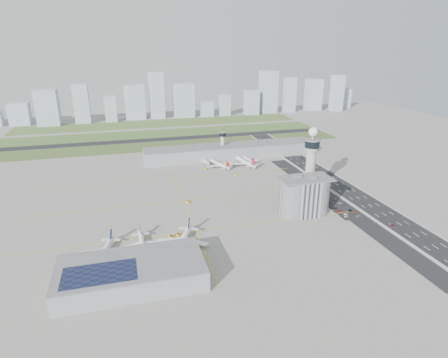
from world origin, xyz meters
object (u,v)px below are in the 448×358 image
object	(u,v)px
tug_0	(143,245)
tug_3	(188,202)
car_hw_1	(332,181)
car_lot_8	(350,210)
airplane_near_c	(182,238)
tug_4	(206,168)
airplane_far_a	(219,162)
tug_2	(178,234)
car_lot_10	(340,203)
admin_building	(304,196)
jet_bridge_near_2	(185,252)
secondary_tower	(223,143)
tug_1	(171,237)
jet_bridge_far_0	(204,161)
tug_5	(236,175)
jet_bridge_near_0	(89,265)
car_lot_0	(346,216)
car_hw_0	(393,225)
airplane_near_a	(103,249)
jet_bridge_far_1	(244,158)
car_hw_4	(273,146)
car_lot_11	(335,199)
car_lot_5	(326,201)
car_lot_7	(355,213)
car_lot_3	(335,208)
car_lot_4	(329,203)
jet_bridge_near_1	(139,258)
airplane_near_b	(142,242)
car_lot_9	(343,204)
car_lot_6	(359,216)

from	to	relation	value
tug_0	tug_3	distance (m)	78.83
car_hw_1	car_lot_8	bearing A→B (deg)	-117.40
airplane_near_c	tug_4	bearing A→B (deg)	-174.06
airplane_far_a	tug_4	distance (m)	17.64
tug_2	car_lot_10	distance (m)	146.71
admin_building	jet_bridge_near_2	world-z (taller)	admin_building
tug_3	car_lot_8	world-z (taller)	tug_3
secondary_tower	tug_1	bearing A→B (deg)	-115.63
jet_bridge_far_0	tug_5	size ratio (longest dim) A/B	4.86
secondary_tower	jet_bridge_near_0	size ratio (longest dim) A/B	2.28
airplane_far_a	car_lot_0	world-z (taller)	airplane_far_a
airplane_near_c	car_hw_0	bearing A→B (deg)	109.54
jet_bridge_near_2	tug_1	size ratio (longest dim) A/B	4.18
tug_5	car_hw_1	xyz separation A→B (m)	(88.30, -44.19, -0.26)
jet_bridge_far_0	jet_bridge_near_2	bearing A→B (deg)	-25.91
admin_building	tug_0	world-z (taller)	admin_building
airplane_near_a	jet_bridge_far_1	world-z (taller)	airplane_near_a
jet_bridge_near_2	car_hw_4	size ratio (longest dim) A/B	4.03
airplane_near_c	tug_1	size ratio (longest dim) A/B	13.00
jet_bridge_far_1	car_lot_11	size ratio (longest dim) A/B	3.75
tug_1	car_hw_0	xyz separation A→B (m)	(166.77, -26.49, -0.43)
car_hw_4	car_lot_5	bearing A→B (deg)	-100.96
airplane_near_c	car_hw_4	distance (m)	279.57
jet_bridge_near_0	car_lot_7	world-z (taller)	jet_bridge_near_0
secondary_tower	car_hw_1	bearing A→B (deg)	-53.01
car_lot_11	car_hw_4	distance (m)	183.86
car_lot_10	tug_2	bearing A→B (deg)	95.86
car_lot_0	car_lot_3	xyz separation A→B (m)	(0.08, 17.08, 0.03)
tug_4	airplane_far_a	bearing A→B (deg)	157.11
tug_4	jet_bridge_near_2	bearing A→B (deg)	36.26
car_hw_4	car_lot_7	bearing A→B (deg)	-96.97
car_lot_4	car_lot_8	world-z (taller)	car_lot_4
tug_1	car_lot_7	size ratio (longest dim) A/B	0.82
jet_bridge_far_0	tug_5	xyz separation A→B (m)	(23.89, -49.58, -2.01)
secondary_tower	jet_bridge_near_1	xyz separation A→B (m)	(-113.00, -211.00, -15.95)
jet_bridge_near_1	jet_bridge_far_1	xyz separation A→B (m)	(135.00, 193.00, 0.00)
airplane_near_c	tug_3	distance (m)	74.50
admin_building	airplane_near_c	world-z (taller)	admin_building
admin_building	tug_0	xyz separation A→B (m)	(-130.88, -19.98, -14.41)
car_lot_11	car_hw_4	world-z (taller)	car_hw_4
tug_0	car_lot_0	size ratio (longest dim) A/B	0.86
admin_building	airplane_near_a	distance (m)	159.26
airplane_near_b	car_lot_11	distance (m)	177.27
airplane_far_a	tug_1	world-z (taller)	airplane_far_a
admin_building	tug_3	xyz separation A→B (m)	(-87.70, 45.97, -14.34)
tug_2	car_lot_9	xyz separation A→B (m)	(146.60, 15.93, -0.31)
jet_bridge_near_0	jet_bridge_far_1	xyz separation A→B (m)	(165.00, 193.00, 0.00)
secondary_tower	tug_1	distance (m)	205.71
jet_bridge_near_0	car_hw_4	distance (m)	327.32
car_lot_3	car_lot_6	distance (m)	21.82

